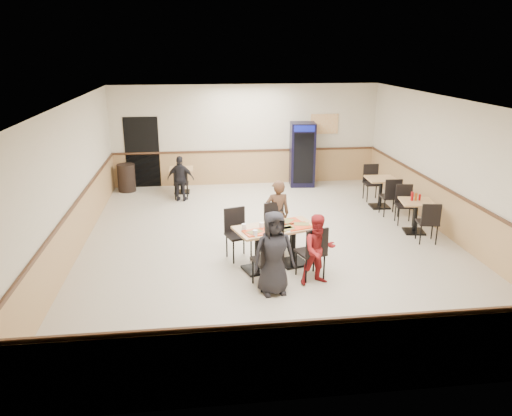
{
  "coord_description": "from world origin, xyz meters",
  "views": [
    {
      "loc": [
        -1.53,
        -9.89,
        4.03
      ],
      "look_at": [
        -0.38,
        -0.5,
        0.97
      ],
      "focal_mm": 35.0,
      "sensor_mm": 36.0,
      "label": 1
    }
  ],
  "objects": [
    {
      "name": "back_table",
      "position": [
        -1.96,
        4.2,
        0.48
      ],
      "size": [
        0.69,
        0.69,
        0.72
      ],
      "rotation": [
        0.0,
        0.0,
        -0.02
      ],
      "color": "black",
      "rests_on": "ground"
    },
    {
      "name": "lone_diner",
      "position": [
        -1.96,
        3.39,
        0.62
      ],
      "size": [
        0.78,
        0.45,
        1.25
      ],
      "primitive_type": "imported",
      "rotation": [
        0.0,
        0.0,
        2.94
      ],
      "color": "black",
      "rests_on": "ground"
    },
    {
      "name": "back_table_chair_lone",
      "position": [
        -1.96,
        3.63,
        0.45
      ],
      "size": [
        0.43,
        0.43,
        0.91
      ],
      "primitive_type": null,
      "rotation": [
        0.0,
        0.0,
        3.12
      ],
      "color": "black",
      "rests_on": "ground"
    },
    {
      "name": "main_table",
      "position": [
        -0.09,
        -1.22,
        0.54
      ],
      "size": [
        1.68,
        1.17,
        0.82
      ],
      "rotation": [
        0.0,
        0.0,
        0.3
      ],
      "color": "black",
      "rests_on": "ground"
    },
    {
      "name": "side_table_far_chair_south",
      "position": [
        3.24,
        1.53,
        0.5
      ],
      "size": [
        0.48,
        0.48,
        1.0
      ],
      "primitive_type": null,
      "rotation": [
        0.0,
        0.0,
        3.11
      ],
      "color": "black",
      "rests_on": "ground"
    },
    {
      "name": "condiment_caddy",
      "position": [
        3.32,
        0.3,
        0.83
      ],
      "size": [
        0.23,
        0.06,
        0.2
      ],
      "color": "#A30B0D",
      "rests_on": "side_table_near"
    },
    {
      "name": "side_table_near",
      "position": [
        3.35,
        0.25,
        0.5
      ],
      "size": [
        0.8,
        0.8,
        0.75
      ],
      "rotation": [
        0.0,
        0.0,
        -0.17
      ],
      "color": "black",
      "rests_on": "ground"
    },
    {
      "name": "side_table_far",
      "position": [
        3.24,
        2.16,
        0.52
      ],
      "size": [
        0.76,
        0.76,
        0.79
      ],
      "rotation": [
        0.0,
        0.0,
        -0.04
      ],
      "color": "black",
      "rests_on": "ground"
    },
    {
      "name": "tabletop_clutter",
      "position": [
        -0.06,
        -1.29,
        0.84
      ],
      "size": [
        1.37,
        0.96,
        0.12
      ],
      "rotation": [
        0.0,
        0.0,
        0.3
      ],
      "color": "red",
      "rests_on": "main_table"
    },
    {
      "name": "trash_bin",
      "position": [
        -3.56,
        4.55,
        0.4
      ],
      "size": [
        0.51,
        0.51,
        0.8
      ],
      "primitive_type": "cylinder",
      "color": "black",
      "rests_on": "ground"
    },
    {
      "name": "pepsi_cooler",
      "position": [
        1.66,
        4.59,
        0.95
      ],
      "size": [
        0.78,
        0.79,
        1.9
      ],
      "rotation": [
        0.0,
        0.0,
        -0.09
      ],
      "color": "black",
      "rests_on": "ground"
    },
    {
      "name": "side_table_near_chair_north",
      "position": [
        3.35,
        0.85,
        0.47
      ],
      "size": [
        0.5,
        0.5,
        0.94
      ],
      "primitive_type": null,
      "rotation": [
        0.0,
        0.0,
        -0.17
      ],
      "color": "black",
      "rests_on": "ground"
    },
    {
      "name": "ground",
      "position": [
        0.0,
        0.0,
        0.0
      ],
      "size": [
        10.0,
        10.0,
        0.0
      ],
      "primitive_type": "plane",
      "color": "beige",
      "rests_on": "ground"
    },
    {
      "name": "main_chairs",
      "position": [
        -0.14,
        -1.24,
        0.52
      ],
      "size": [
        1.81,
        2.1,
        1.04
      ],
      "rotation": [
        0.0,
        0.0,
        0.3
      ],
      "color": "black",
      "rests_on": "ground"
    },
    {
      "name": "diner_woman_left",
      "position": [
        -0.29,
        -2.25,
        0.73
      ],
      "size": [
        0.77,
        0.55,
        1.46
      ],
      "primitive_type": "imported",
      "rotation": [
        0.0,
        0.0,
        0.13
      ],
      "color": "black",
      "rests_on": "ground"
    },
    {
      "name": "room_shell",
      "position": [
        1.78,
        2.55,
        0.58
      ],
      "size": [
        10.0,
        10.0,
        10.0
      ],
      "color": "silver",
      "rests_on": "ground"
    },
    {
      "name": "side_table_far_chair_north",
      "position": [
        3.24,
        2.79,
        0.5
      ],
      "size": [
        0.48,
        0.48,
        1.0
      ],
      "primitive_type": null,
      "rotation": [
        0.0,
        0.0,
        -0.04
      ],
      "color": "black",
      "rests_on": "ground"
    },
    {
      "name": "diner_man_opposite",
      "position": [
        0.11,
        -0.19,
        0.72
      ],
      "size": [
        0.55,
        0.38,
        1.44
      ],
      "primitive_type": "imported",
      "rotation": [
        0.0,
        0.0,
        3.22
      ],
      "color": "#4F3322",
      "rests_on": "ground"
    },
    {
      "name": "diner_woman_right",
      "position": [
        0.55,
        -2.0,
        0.64
      ],
      "size": [
        0.71,
        0.6,
        1.29
      ],
      "primitive_type": "imported",
      "rotation": [
        0.0,
        0.0,
        0.19
      ],
      "color": "maroon",
      "rests_on": "ground"
    },
    {
      "name": "side_table_near_chair_south",
      "position": [
        3.35,
        -0.34,
        0.47
      ],
      "size": [
        0.5,
        0.5,
        0.94
      ],
      "primitive_type": null,
      "rotation": [
        0.0,
        0.0,
        2.97
      ],
      "color": "black",
      "rests_on": "ground"
    }
  ]
}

